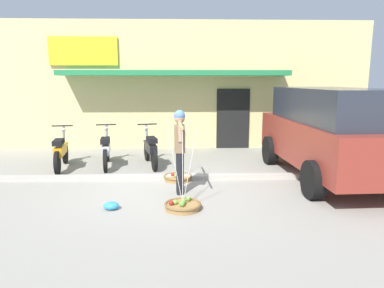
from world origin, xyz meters
name	(u,v)px	position (x,y,z in m)	size (l,w,h in m)	color
ground_plane	(168,188)	(0.00, 0.00, 0.00)	(90.00, 90.00, 0.00)	gray
sidewalk_curb	(169,177)	(0.00, 0.70, 0.05)	(20.00, 0.24, 0.10)	#AEA89C
fruit_vendor	(180,146)	(0.25, -0.31, 0.98)	(0.22, 1.85, 1.70)	black
fruit_basket_left_side	(178,177)	(0.20, 0.61, 0.07)	(0.66, 0.66, 1.45)	#9E7542
fruit_basket_right_side	(183,205)	(0.30, -1.24, 0.08)	(0.66, 0.66, 1.45)	#9E7542
motorcycle_nearest_shop	(61,152)	(-2.83, 1.77, 0.45)	(0.54, 1.81, 1.09)	black
motorcycle_second_in_row	(106,150)	(-1.71, 1.98, 0.45)	(0.54, 1.81, 1.09)	black
motorcycle_third_in_row	(150,149)	(-0.55, 2.04, 0.45)	(0.64, 1.78, 1.09)	black
parked_truck	(330,130)	(3.73, 0.70, 1.13)	(2.29, 4.87, 2.10)	maroon
storefront_building	(176,85)	(0.08, 6.99, 2.10)	(13.00, 6.00, 4.20)	#DBC684
plastic_litter_bag	(111,206)	(-0.98, -1.21, 0.07)	(0.28, 0.22, 0.14)	#3393D1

